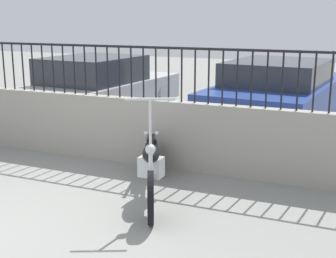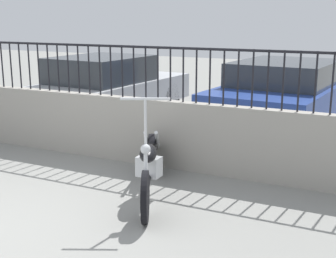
{
  "view_description": "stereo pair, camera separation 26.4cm",
  "coord_description": "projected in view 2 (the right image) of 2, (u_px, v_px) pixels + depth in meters",
  "views": [
    {
      "loc": [
        3.43,
        -3.14,
        2.13
      ],
      "look_at": [
        1.09,
        2.29,
        0.7
      ],
      "focal_mm": 50.0,
      "sensor_mm": 36.0,
      "label": 1
    },
    {
      "loc": [
        3.67,
        -3.03,
        2.13
      ],
      "look_at": [
        1.09,
        2.29,
        0.7
      ],
      "focal_mm": 50.0,
      "sensor_mm": 36.0,
      "label": 2
    }
  ],
  "objects": [
    {
      "name": "car_silver",
      "position": [
        106.0,
        87.0,
        9.93
      ],
      "size": [
        2.1,
        4.18,
        1.32
      ],
      "rotation": [
        0.0,
        0.0,
        1.49
      ],
      "color": "black",
      "rests_on": "ground_plane"
    },
    {
      "name": "low_wall",
      "position": [
        118.0,
        128.0,
        7.04
      ],
      "size": [
        8.18,
        0.18,
        0.97
      ],
      "color": "#9E998E",
      "rests_on": "ground_plane"
    },
    {
      "name": "fence_railing",
      "position": [
        116.0,
        62.0,
        6.81
      ],
      "size": [
        8.18,
        0.04,
        0.75
      ],
      "color": "black",
      "rests_on": "low_wall"
    },
    {
      "name": "motorcycle_black",
      "position": [
        150.0,
        163.0,
        5.71
      ],
      "size": [
        1.04,
        2.01,
        1.32
      ],
      "rotation": [
        0.0,
        0.0,
        -1.14
      ],
      "color": "black",
      "rests_on": "ground_plane"
    },
    {
      "name": "car_blue",
      "position": [
        287.0,
        96.0,
        8.72
      ],
      "size": [
        2.19,
        4.42,
        1.34
      ],
      "rotation": [
        0.0,
        0.0,
        1.48
      ],
      "color": "black",
      "rests_on": "ground_plane"
    }
  ]
}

